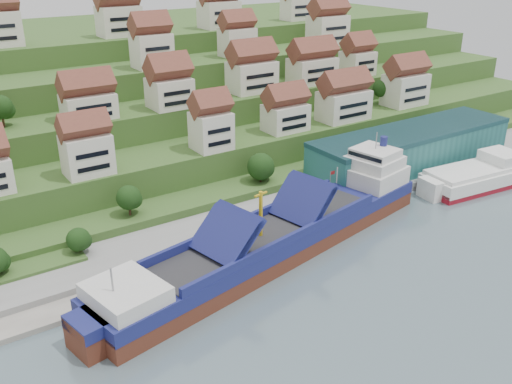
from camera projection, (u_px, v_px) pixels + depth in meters
ground at (292, 253)px, 112.98m from camera, size 300.00×300.00×0.00m
quay at (321, 199)px, 134.16m from camera, size 180.00×14.00×2.20m
hillside at (103, 95)px, 187.58m from camera, size 260.00×128.00×31.00m
hillside_village at (179, 75)px, 152.28m from camera, size 159.29×62.73×29.08m
hillside_trees at (148, 129)px, 134.59m from camera, size 145.07×62.81×31.83m
warehouse at (411, 148)px, 149.55m from camera, size 60.00×15.00×10.00m
flagpole at (330, 185)px, 127.07m from camera, size 1.28×0.16×8.00m
cargo_ship at (283, 236)px, 112.61m from camera, size 80.81×27.76×17.75m
second_ship at (480, 176)px, 143.49m from camera, size 30.89×14.09×8.67m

